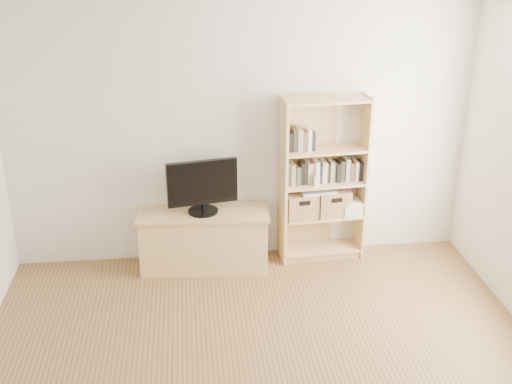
{
  "coord_description": "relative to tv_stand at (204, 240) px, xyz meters",
  "views": [
    {
      "loc": [
        -0.5,
        -3.37,
        3.21
      ],
      "look_at": [
        0.08,
        1.9,
        0.93
      ],
      "focal_mm": 45.0,
      "sensor_mm": 36.0,
      "label": 1
    }
  ],
  "objects": [
    {
      "name": "tv_stand",
      "position": [
        0.0,
        0.0,
        0.0
      ],
      "size": [
        1.25,
        0.53,
        0.56
      ],
      "primitive_type": "cube",
      "rotation": [
        0.0,
        0.0,
        -0.06
      ],
      "color": "tan",
      "rests_on": "floor"
    },
    {
      "name": "books_row_upper",
      "position": [
        1.0,
        0.09,
        0.97
      ],
      "size": [
        0.37,
        0.16,
        0.19
      ],
      "primitive_type": "cube",
      "rotation": [
        0.0,
        0.0,
        0.06
      ],
      "color": "#38322E",
      "rests_on": "bookshelf"
    },
    {
      "name": "books_row_mid",
      "position": [
        1.19,
        0.1,
        0.64
      ],
      "size": [
        0.76,
        0.19,
        0.2
      ],
      "primitive_type": "cube",
      "rotation": [
        0.0,
        0.0,
        0.06
      ],
      "color": "#38322E",
      "rests_on": "bookshelf"
    },
    {
      "name": "baby_monitor",
      "position": [
        1.1,
        -0.02,
        0.59
      ],
      "size": [
        0.06,
        0.04,
        0.11
      ],
      "primitive_type": "cube",
      "rotation": [
        0.0,
        0.0,
        -0.01
      ],
      "color": "white",
      "rests_on": "bookshelf"
    },
    {
      "name": "back_wall",
      "position": [
        0.39,
        0.23,
        1.02
      ],
      "size": [
        4.5,
        0.02,
        2.6
      ],
      "primitive_type": "cube",
      "color": "silver",
      "rests_on": "floor"
    },
    {
      "name": "magazine_stack",
      "position": [
        1.48,
        0.1,
        0.25
      ],
      "size": [
        0.21,
        0.29,
        0.13
      ],
      "primitive_type": "cube",
      "rotation": [
        0.0,
        0.0,
        0.08
      ],
      "color": "beige",
      "rests_on": "bookshelf"
    },
    {
      "name": "laptop",
      "position": [
        1.13,
        0.07,
        0.45
      ],
      "size": [
        0.37,
        0.28,
        0.03
      ],
      "primitive_type": "cube",
      "rotation": [
        0.0,
        0.0,
        0.11
      ],
      "color": "silver",
      "rests_on": "basket_left"
    },
    {
      "name": "basket_right",
      "position": [
        1.29,
        0.09,
        0.31
      ],
      "size": [
        0.35,
        0.3,
        0.26
      ],
      "primitive_type": "cube",
      "rotation": [
        0.0,
        0.0,
        0.12
      ],
      "color": "#9C7046",
      "rests_on": "bookshelf"
    },
    {
      "name": "bookshelf",
      "position": [
        1.19,
        0.08,
        0.55
      ],
      "size": [
        0.86,
        0.36,
        1.67
      ],
      "primitive_type": "cube",
      "rotation": [
        0.0,
        0.0,
        0.08
      ],
      "color": "tan",
      "rests_on": "floor"
    },
    {
      "name": "television",
      "position": [
        -0.0,
        0.0,
        0.57
      ],
      "size": [
        0.68,
        0.17,
        0.53
      ],
      "primitive_type": "cube",
      "rotation": [
        0.0,
        0.0,
        0.18
      ],
      "color": "black",
      "rests_on": "tv_stand"
    },
    {
      "name": "ceiling",
      "position": [
        0.39,
        -2.27,
        2.32
      ],
      "size": [
        4.5,
        5.0,
        0.01
      ],
      "primitive_type": "cube",
      "color": "white",
      "rests_on": "back_wall"
    },
    {
      "name": "basket_left",
      "position": [
        0.97,
        0.06,
        0.31
      ],
      "size": [
        0.34,
        0.3,
        0.26
      ],
      "primitive_type": "cube",
      "rotation": [
        0.0,
        0.0,
        0.13
      ],
      "color": "#9C7046",
      "rests_on": "bookshelf"
    }
  ]
}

